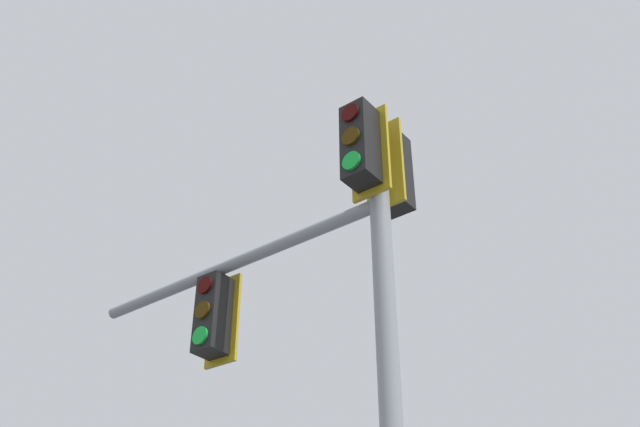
% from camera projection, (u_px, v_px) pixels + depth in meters
% --- Properties ---
extents(signal_mast_assembly, '(4.21, 1.45, 6.76)m').
position_uv_depth(signal_mast_assembly, '(331.00, 306.00, 7.05)').
color(signal_mast_assembly, gray).
rests_on(signal_mast_assembly, ground).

